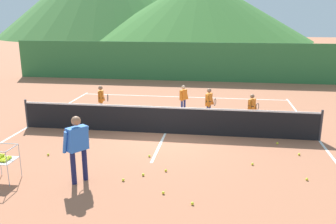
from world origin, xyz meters
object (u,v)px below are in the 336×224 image
at_px(instructor, 78,143).
at_px(tennis_ball_1, 252,164).
at_px(student_0, 101,98).
at_px(tennis_ball_0, 123,180).
at_px(student_1, 183,97).
at_px(tennis_ball_8, 166,170).
at_px(tennis_ball_11, 277,143).
at_px(tennis_ball_3, 143,175).
at_px(tennis_ball_6, 149,156).
at_px(tennis_ball_7, 192,203).
at_px(ball_cart, 2,159).
at_px(student_3, 252,107).
at_px(tennis_ball_2, 299,154).
at_px(student_2, 209,102).
at_px(tennis_ball_4, 163,193).
at_px(tennis_ball_9, 307,179).
at_px(tennis_net, 165,120).
at_px(tennis_ball_10, 48,155).

bearing_deg(instructor, tennis_ball_1, 20.72).
xyz_separation_m(student_0, tennis_ball_0, (2.41, -5.60, -0.74)).
bearing_deg(student_1, tennis_ball_0, -97.18).
xyz_separation_m(instructor, tennis_ball_8, (2.04, 0.88, -0.99)).
bearing_deg(tennis_ball_11, tennis_ball_3, -142.38).
bearing_deg(tennis_ball_6, tennis_ball_7, -60.13).
bearing_deg(ball_cart, student_3, 41.22).
height_order(instructor, tennis_ball_3, instructor).
bearing_deg(tennis_ball_2, student_2, 131.32).
distance_m(tennis_ball_2, tennis_ball_3, 4.76).
xyz_separation_m(tennis_ball_1, tennis_ball_7, (-1.49, -2.39, 0.00)).
xyz_separation_m(tennis_ball_3, tennis_ball_4, (0.67, -0.89, 0.00)).
bearing_deg(tennis_ball_9, student_1, 122.39).
xyz_separation_m(tennis_net, tennis_ball_10, (-3.13, -2.54, -0.47)).
height_order(student_2, tennis_ball_11, student_2).
relative_size(instructor, tennis_ball_8, 25.08).
relative_size(ball_cart, tennis_ball_10, 13.22).
bearing_deg(tennis_ball_11, student_1, 135.82).
bearing_deg(student_3, student_0, 177.32).
bearing_deg(student_0, student_2, -0.19).
bearing_deg(tennis_ball_11, tennis_ball_0, -142.06).
height_order(ball_cart, tennis_ball_0, ball_cart).
relative_size(student_1, tennis_ball_3, 17.70).
height_order(tennis_ball_2, tennis_ball_6, same).
bearing_deg(tennis_ball_6, tennis_ball_2, 9.87).
relative_size(instructor, student_2, 1.30).
relative_size(tennis_ball_9, tennis_ball_10, 1.00).
distance_m(ball_cart, tennis_ball_9, 7.65).
relative_size(tennis_ball_2, tennis_ball_11, 1.00).
height_order(student_3, tennis_ball_0, student_3).
bearing_deg(tennis_ball_6, student_1, 84.41).
relative_size(tennis_ball_8, tennis_ball_9, 1.00).
relative_size(instructor, tennis_ball_2, 25.08).
bearing_deg(tennis_ball_1, tennis_ball_3, -158.84).
height_order(student_2, tennis_ball_8, student_2).
xyz_separation_m(student_3, tennis_ball_3, (-3.12, -4.95, -0.68)).
relative_size(tennis_ball_0, tennis_ball_2, 1.00).
distance_m(tennis_net, tennis_ball_9, 5.19).
height_order(instructor, tennis_ball_6, instructor).
distance_m(student_1, tennis_ball_8, 5.94).
height_order(tennis_net, tennis_ball_11, tennis_net).
distance_m(ball_cart, tennis_ball_2, 8.22).
bearing_deg(tennis_ball_0, student_1, 82.82).
bearing_deg(student_2, tennis_ball_4, -97.82).
bearing_deg(ball_cart, student_2, 50.60).
bearing_deg(tennis_ball_4, student_2, 82.18).
bearing_deg(student_0, tennis_ball_2, -24.08).
height_order(tennis_ball_7, tennis_ball_11, same).
xyz_separation_m(ball_cart, tennis_ball_6, (3.32, 2.04, -0.56)).
height_order(tennis_ball_0, tennis_ball_3, same).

